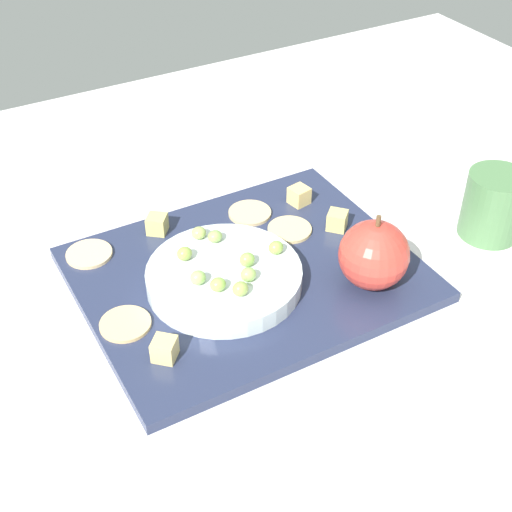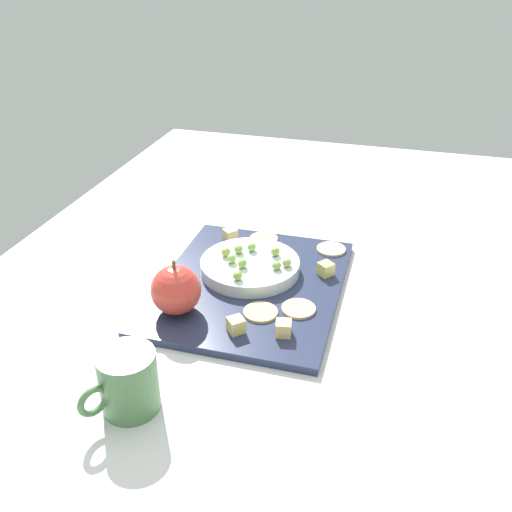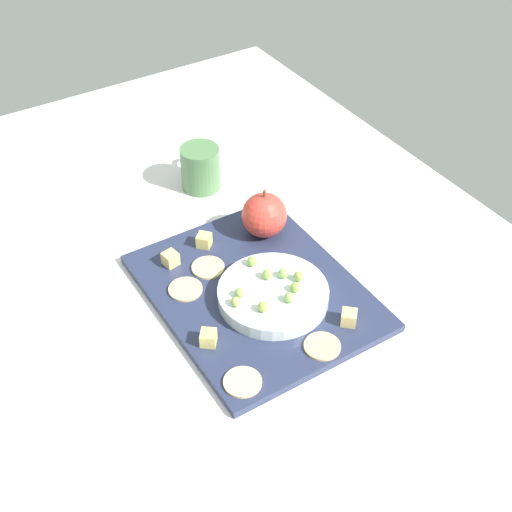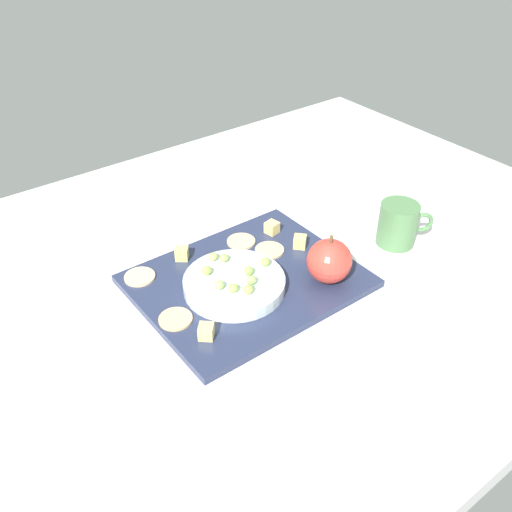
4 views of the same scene
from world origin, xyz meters
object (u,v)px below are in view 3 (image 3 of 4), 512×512
(cracker_2, at_px, (211,266))
(grape_3, at_px, (296,287))
(grape_1, at_px, (299,276))
(grape_8, at_px, (252,261))
(cheese_cube_1, at_px, (170,259))
(grape_2, at_px, (239,291))
(serving_dish, at_px, (273,295))
(cracker_1, at_px, (185,289))
(grape_0, at_px, (267,274))
(cup, at_px, (200,168))
(cracker_3, at_px, (322,346))
(cheese_cube_3, at_px, (208,338))
(cheese_cube_2, at_px, (204,240))
(cracker_0, at_px, (243,382))
(grape_5, at_px, (290,298))
(grape_4, at_px, (263,307))
(grape_6, at_px, (236,302))
(platter, at_px, (255,292))
(grape_7, at_px, (282,272))
(apple_whole, at_px, (264,215))

(cracker_2, bearing_deg, grape_3, -151.94)
(grape_1, bearing_deg, grape_8, 32.04)
(cheese_cube_1, distance_m, grape_2, 0.14)
(serving_dish, relative_size, cracker_1, 3.20)
(grape_0, distance_m, cup, 0.30)
(cracker_3, height_order, grape_2, grape_2)
(cheese_cube_1, relative_size, grape_3, 1.31)
(cheese_cube_3, bearing_deg, cheese_cube_2, -27.25)
(cheese_cube_3, bearing_deg, cracker_2, -30.33)
(cracker_0, distance_m, grape_5, 0.15)
(cracker_1, relative_size, grape_4, 3.12)
(grape_5, bearing_deg, grape_3, -56.13)
(cracker_3, distance_m, grape_0, 0.14)
(cheese_cube_3, xyz_separation_m, cracker_3, (-0.09, -0.13, -0.01))
(grape_4, height_order, grape_6, grape_4)
(platter, relative_size, grape_2, 21.49)
(cracker_3, xyz_separation_m, grape_1, (0.11, -0.04, 0.03))
(cheese_cube_3, xyz_separation_m, grape_6, (0.03, -0.06, 0.02))
(cracker_3, distance_m, grape_7, 0.14)
(grape_1, xyz_separation_m, grape_3, (-0.02, 0.02, -0.00))
(cracker_1, distance_m, grape_6, 0.10)
(apple_whole, height_order, cheese_cube_1, apple_whole)
(cheese_cube_1, relative_size, cracker_2, 0.42)
(apple_whole, xyz_separation_m, cup, (0.19, 0.02, -0.01))
(cheese_cube_3, bearing_deg, grape_6, -67.04)
(cheese_cube_1, bearing_deg, grape_2, -161.60)
(grape_3, bearing_deg, platter, 34.19)
(cracker_0, height_order, grape_3, grape_3)
(cheese_cube_2, bearing_deg, grape_2, 171.51)
(cheese_cube_2, distance_m, grape_8, 0.11)
(grape_6, bearing_deg, grape_2, -41.14)
(grape_0, distance_m, grape_7, 0.02)
(grape_0, height_order, grape_7, same)
(grape_0, bearing_deg, cheese_cube_3, 110.90)
(grape_3, xyz_separation_m, grape_8, (0.08, 0.02, 0.00))
(cheese_cube_1, xyz_separation_m, grape_0, (-0.13, -0.10, 0.02))
(serving_dish, relative_size, grape_5, 9.98)
(grape_3, relative_size, grape_7, 1.00)
(cheese_cube_1, bearing_deg, apple_whole, -94.53)
(grape_5, bearing_deg, cracker_0, 121.28)
(cracker_3, relative_size, grape_6, 3.12)
(cracker_3, xyz_separation_m, grape_4, (0.09, 0.04, 0.03))
(cracker_3, distance_m, grape_1, 0.12)
(cracker_0, distance_m, grape_1, 0.19)
(grape_4, bearing_deg, grape_6, 42.03)
(platter, relative_size, grape_5, 21.49)
(apple_whole, relative_size, cheese_cube_2, 3.44)
(cheese_cube_1, bearing_deg, cheese_cube_2, -80.44)
(cracker_2, bearing_deg, grape_2, 177.18)
(cheese_cube_1, relative_size, grape_6, 1.31)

